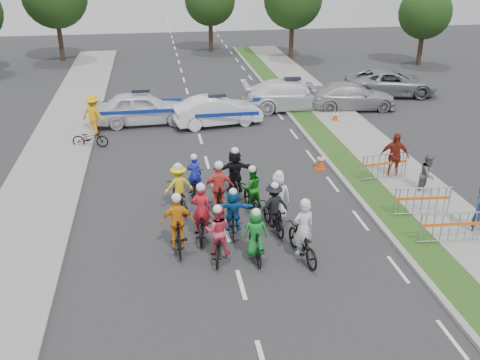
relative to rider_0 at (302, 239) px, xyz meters
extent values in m
plane|color=#28282B|center=(-2.00, -1.05, -0.66)|extent=(90.00, 90.00, 0.00)
cube|color=gray|center=(3.10, 3.95, -0.60)|extent=(0.20, 60.00, 0.12)
cube|color=#234616|center=(3.80, 3.95, -0.61)|extent=(1.20, 60.00, 0.11)
cube|color=gray|center=(5.60, 3.95, -0.60)|extent=(2.40, 60.00, 0.13)
cube|color=gray|center=(-8.50, 3.95, -0.60)|extent=(3.00, 60.00, 0.13)
imported|color=black|center=(0.00, 0.01, -0.14)|extent=(0.98, 2.06, 1.04)
imported|color=silver|center=(0.00, -0.04, 0.38)|extent=(0.68, 0.50, 1.73)
sphere|color=white|center=(0.00, -0.09, 1.20)|extent=(0.30, 0.30, 0.30)
imported|color=black|center=(-1.38, 0.20, -0.17)|extent=(0.51, 1.66, 0.99)
imported|color=#18862C|center=(-1.38, 0.15, 0.26)|extent=(0.74, 0.49, 1.48)
sphere|color=white|center=(-1.38, 0.10, 0.94)|extent=(0.26, 0.26, 0.26)
imported|color=black|center=(-2.46, 0.45, -0.20)|extent=(0.91, 1.85, 0.93)
imported|color=#E6405A|center=(-2.46, 0.40, 0.29)|extent=(0.84, 0.71, 1.55)
sphere|color=white|center=(-2.46, 0.35, 1.01)|extent=(0.27, 0.27, 0.27)
imported|color=black|center=(-3.59, 1.07, -0.10)|extent=(0.54, 1.87, 1.12)
imported|color=#FFA01A|center=(-3.59, 1.02, 0.36)|extent=(0.99, 0.42, 1.68)
sphere|color=white|center=(-3.59, 0.97, 1.16)|extent=(0.29, 0.29, 0.29)
imported|color=black|center=(-0.48, 1.81, -0.21)|extent=(0.87, 1.80, 0.91)
imported|color=black|center=(-0.48, 1.76, 0.27)|extent=(1.05, 0.71, 1.51)
sphere|color=white|center=(-0.48, 1.71, 0.97)|extent=(0.26, 0.26, 0.26)
imported|color=black|center=(-1.81, 1.77, -0.18)|extent=(0.64, 1.63, 0.96)
imported|color=#165EAC|center=(-1.81, 1.72, 0.23)|extent=(1.37, 0.58, 1.43)
sphere|color=white|center=(-1.81, 1.67, 0.89)|extent=(0.25, 0.25, 0.25)
imported|color=black|center=(-2.82, 1.76, -0.17)|extent=(0.92, 1.96, 0.99)
imported|color=red|center=(-2.82, 1.71, 0.34)|extent=(0.65, 0.48, 1.65)
sphere|color=white|center=(-2.82, 1.66, 1.12)|extent=(0.29, 0.29, 0.29)
imported|color=black|center=(-0.23, 2.32, -0.11)|extent=(0.64, 1.87, 1.10)
imported|color=white|center=(-0.23, 2.27, 0.34)|extent=(0.84, 0.58, 1.65)
sphere|color=white|center=(-0.23, 2.22, 1.12)|extent=(0.29, 0.29, 0.29)
imported|color=black|center=(-0.94, 3.24, -0.21)|extent=(0.82, 1.80, 0.91)
imported|color=#167D17|center=(-0.94, 3.19, 0.28)|extent=(0.80, 0.66, 1.52)
sphere|color=white|center=(-0.94, 3.14, 0.98)|extent=(0.26, 0.26, 0.26)
imported|color=black|center=(-2.08, 3.18, -0.08)|extent=(0.56, 1.93, 1.16)
imported|color=#FB4F45|center=(-2.08, 3.13, 0.39)|extent=(1.02, 0.43, 1.74)
sphere|color=white|center=(-2.08, 3.08, 1.22)|extent=(0.30, 0.30, 0.30)
imported|color=black|center=(-3.41, 3.77, -0.20)|extent=(0.97, 1.87, 0.93)
imported|color=yellow|center=(-3.41, 3.72, 0.29)|extent=(1.10, 0.77, 1.55)
sphere|color=white|center=(-3.41, 3.67, 1.02)|extent=(0.27, 0.27, 0.27)
imported|color=black|center=(-1.32, 4.61, -0.11)|extent=(0.55, 1.85, 1.11)
imported|color=black|center=(-1.32, 4.56, 0.35)|extent=(1.55, 0.52, 1.66)
sphere|color=white|center=(-1.32, 4.51, 1.13)|extent=(0.29, 0.29, 0.29)
imported|color=black|center=(-2.78, 4.78, -0.22)|extent=(0.86, 1.75, 0.88)
imported|color=#1B27D0|center=(-2.78, 4.73, 0.25)|extent=(0.59, 0.44, 1.47)
sphere|color=white|center=(-2.78, 4.68, 0.92)|extent=(0.25, 0.25, 0.25)
imported|color=white|center=(-4.71, 13.83, 0.16)|extent=(4.91, 2.11, 1.65)
imported|color=white|center=(-0.93, 12.98, 0.08)|extent=(4.68, 2.24, 1.48)
imported|color=white|center=(3.54, 15.14, 0.15)|extent=(5.63, 2.30, 1.63)
imported|color=#A2A3A7|center=(6.86, 14.64, 0.06)|extent=(5.15, 2.47, 1.45)
imported|color=gray|center=(10.24, 17.04, 0.10)|extent=(5.81, 3.39, 1.52)
imported|color=#59595E|center=(5.79, 3.63, 0.10)|extent=(0.94, 0.92, 1.53)
imported|color=maroon|center=(5.11, 5.10, 0.30)|extent=(1.21, 0.75, 1.92)
imported|color=#FFAB0D|center=(-7.03, 12.62, 0.30)|extent=(1.43, 1.20, 1.92)
cube|color=#F24C0C|center=(2.58, 6.50, -0.65)|extent=(0.40, 0.40, 0.03)
cone|color=#F24C0C|center=(2.58, 6.50, -0.31)|extent=(0.36, 0.36, 0.70)
cylinder|color=silver|center=(2.58, 6.50, -0.21)|extent=(0.29, 0.29, 0.08)
cube|color=#F24C0C|center=(5.17, 12.36, -0.65)|extent=(0.40, 0.40, 0.03)
cone|color=#F24C0C|center=(5.17, 12.36, -0.31)|extent=(0.36, 0.36, 0.70)
cylinder|color=silver|center=(5.17, 12.36, -0.21)|extent=(0.29, 0.29, 0.08)
imported|color=black|center=(-7.07, 10.69, -0.23)|extent=(1.71, 0.82, 0.86)
cylinder|color=#382619|center=(7.00, 28.95, 0.96)|extent=(0.36, 0.36, 3.25)
cylinder|color=#382619|center=(16.00, 24.95, 0.71)|extent=(0.36, 0.36, 2.75)
sphere|color=#1A3A12|center=(16.00, 24.95, 3.19)|extent=(3.85, 3.85, 3.85)
cylinder|color=#382619|center=(-11.00, 30.95, 1.09)|extent=(0.36, 0.36, 3.50)
cylinder|color=#382619|center=(1.00, 32.95, 0.84)|extent=(0.36, 0.36, 3.00)
sphere|color=#1A3A12|center=(1.00, 32.95, 3.54)|extent=(4.20, 4.20, 4.20)
camera|label=1|loc=(-4.01, -13.16, 8.02)|focal=40.00mm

